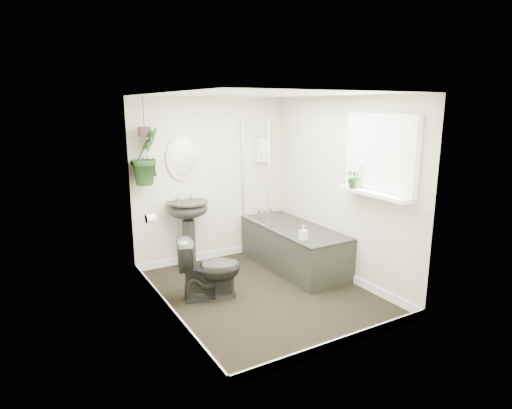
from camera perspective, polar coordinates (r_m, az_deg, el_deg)
floor at (r=5.23m, az=0.84°, el=-11.71°), size 2.30×2.80×0.02m
ceiling at (r=4.75m, az=0.93°, el=14.60°), size 2.30×2.80×0.02m
wall_back at (r=6.09m, az=-5.94°, el=3.23°), size 2.30×0.02×2.30m
wall_front at (r=3.76m, az=11.98°, el=-3.16°), size 2.30×0.02×2.30m
wall_left at (r=4.40m, az=-12.21°, el=-0.81°), size 0.02×2.80×2.30m
wall_right at (r=5.54m, az=11.25°, el=2.06°), size 0.02×2.80×2.30m
skirting at (r=5.21m, az=0.84°, el=-11.11°), size 2.30×2.80×0.10m
bathtub at (r=5.92m, az=5.05°, el=-5.64°), size 0.72×1.72×0.58m
bath_screen at (r=5.91m, az=-0.12°, el=4.28°), size 0.04×0.72×1.40m
shower_box at (r=6.35m, az=0.90°, el=7.33°), size 0.20×0.10×0.35m
oval_mirror at (r=5.85m, az=-9.74°, el=6.17°), size 0.46×0.03×0.62m
wall_sconce at (r=5.73m, az=-13.43°, el=4.85°), size 0.04×0.04×0.22m
toilet_roll_holder at (r=5.13m, az=-13.86°, el=-1.82°), size 0.11×0.11×0.11m
window_recess at (r=4.91m, az=16.27°, el=6.32°), size 0.08×1.00×0.90m
window_sill at (r=4.93m, az=15.40°, el=1.44°), size 0.18×1.00×0.04m
window_blinds at (r=4.88m, az=15.90°, el=6.30°), size 0.01×0.86×0.76m
toilet at (r=4.98m, az=-6.23°, el=-8.47°), size 0.79×0.59×0.72m
pedestal_sink at (r=5.94m, az=-8.92°, el=-3.90°), size 0.56×0.48×0.93m
sill_plant at (r=5.07m, az=12.99°, el=3.59°), size 0.28×0.26×0.26m
hanging_plant at (r=5.57m, az=-14.47°, el=6.27°), size 0.50×0.47×0.72m
soap_bottle at (r=5.25m, az=6.34°, el=-3.75°), size 0.09×0.09×0.19m
hanging_pot at (r=5.54m, az=-14.65°, el=9.36°), size 0.16×0.16×0.12m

